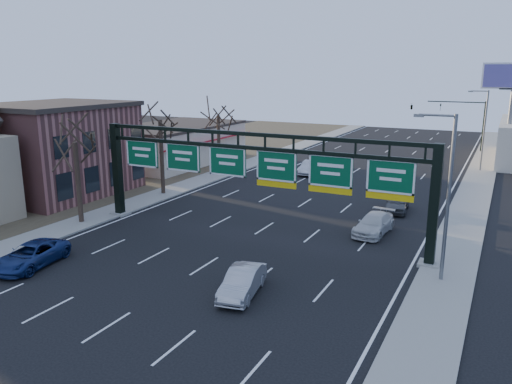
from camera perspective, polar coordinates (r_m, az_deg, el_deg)
The scene contains 19 objects.
ground at distance 28.08m, azimuth -8.14°, elevation -9.74°, with size 160.00×160.00×0.00m, color black.
sidewalk_left at distance 50.73m, azimuth -7.12°, elevation 1.04°, with size 3.00×120.00×0.12m, color gray.
sidewalk_right at distance 42.48m, azimuth 22.94°, elevation -2.47°, with size 3.00×120.00×0.12m, color gray.
dirt_strip_left at distance 58.33m, azimuth -17.13°, elevation 2.16°, with size 21.00×120.00×0.06m, color #473D2B.
lane_markings at distance 45.02m, azimuth 6.54°, elevation -0.65°, with size 21.60×120.00×0.01m, color white.
sign_gantry at distance 33.19m, azimuth -0.28°, elevation 2.46°, with size 24.60×1.20×7.20m.
brick_block at distance 49.02m, azimuth -21.77°, elevation 4.60°, with size 10.40×12.40×8.30m.
cream_strip at distance 62.49m, azimuth -9.22°, elevation 5.51°, with size 10.90×18.40×4.70m.
tree_gantry at distance 38.26m, azimuth -20.14°, elevation 6.90°, with size 3.60×3.60×8.48m.
tree_mid at distance 45.58m, azimuth -10.96°, elevation 9.38°, with size 3.60×3.60×9.24m.
tree_far at distance 53.84m, azimuth -4.36°, elevation 9.83°, with size 3.60×3.60×8.86m.
streetlight_near at distance 27.74m, azimuth 20.94°, elevation 0.24°, with size 2.15×0.22×9.00m.
streetlight_far at distance 61.31m, azimuth 24.55°, elevation 6.86°, with size 2.15×0.22×9.00m.
traffic_signal_mast at distance 76.73m, azimuth 20.07°, elevation 8.72°, with size 10.16×0.54×7.00m.
car_blue_suv at distance 31.98m, azimuth -24.32°, elevation -6.60°, with size 2.25×4.88×1.36m, color navy.
car_silver_sedan at distance 25.67m, azimuth -1.56°, elevation -10.24°, with size 1.46×4.19×1.38m, color #9F9FA3.
car_white_wagon at distance 35.82m, azimuth 13.32°, elevation -3.58°, with size 1.92×4.72×1.37m, color silver.
car_grey_far at distance 41.90m, azimuth 15.83°, elevation -1.18°, with size 1.68×4.17×1.42m, color #424447.
car_silver_distant at distance 55.21m, azimuth 6.19°, elevation 2.81°, with size 1.53×4.40×1.45m, color #B7B7BC.
Camera 1 is at (15.02, -20.95, 11.13)m, focal length 35.00 mm.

